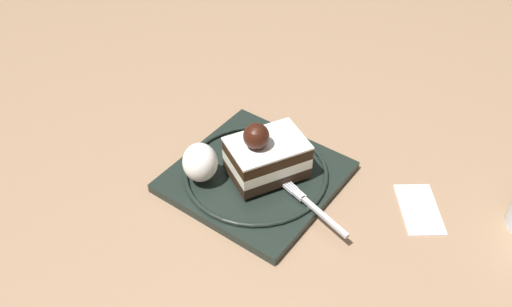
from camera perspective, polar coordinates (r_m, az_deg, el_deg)
The scene contains 6 objects.
ground_plane at distance 0.72m, azimuth -0.83°, elevation -4.53°, with size 2.40×2.40×0.00m, color #8D6E53.
dessert_plate at distance 0.73m, azimuth 0.00°, elevation -2.33°, with size 0.23×0.23×0.02m.
cake_slice at distance 0.70m, azimuth 1.08°, elevation -0.23°, with size 0.10×0.12×0.09m.
whipped_cream_dollop at distance 0.70m, azimuth -5.99°, elevation -0.95°, with size 0.05×0.05×0.06m, color white.
fork at distance 0.68m, azimuth 5.77°, elevation -5.39°, with size 0.12×0.03×0.00m.
folded_napkin at distance 0.73m, azimuth 17.04°, elevation -5.64°, with size 0.09×0.05×0.00m, color white.
Camera 1 is at (0.35, -0.35, 0.52)m, focal length 37.48 mm.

